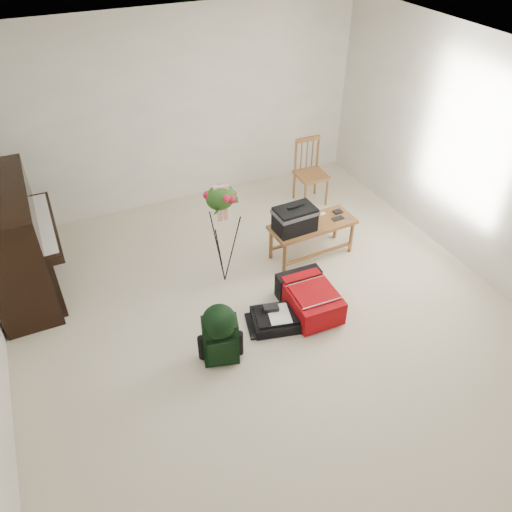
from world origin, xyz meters
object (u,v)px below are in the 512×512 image
black_duffel (276,319)px  bench (300,220)px  dining_chair (310,173)px  green_backpack (220,332)px  red_suitcase (307,295)px  piano (16,244)px  flower_stand (223,236)px

black_duffel → bench: bearing=63.6°
dining_chair → green_backpack: dining_chair is taller
bench → red_suitcase: bench is taller
dining_chair → black_duffel: bearing=-124.7°
black_duffel → dining_chair: bearing=66.5°
piano → black_duffel: 2.82m
piano → bench: piano is taller
piano → green_backpack: piano is taller
red_suitcase → black_duffel: size_ratio=1.28×
dining_chair → green_backpack: (-2.17, -2.16, -0.08)m
red_suitcase → flower_stand: 1.10m
piano → bench: size_ratio=1.45×
black_duffel → green_backpack: (-0.68, -0.19, 0.29)m
green_backpack → piano: bearing=145.9°
black_duffel → green_backpack: size_ratio=0.86×
dining_chair → black_duffel: size_ratio=1.59×
red_suitcase → green_backpack: bearing=-163.2°
bench → black_duffel: (-0.72, -0.86, -0.48)m
dining_chair → red_suitcase: size_ratio=1.24×
red_suitcase → green_backpack: 1.14m
black_duffel → flower_stand: bearing=118.0°
bench → green_backpack: bearing=-145.2°
green_backpack → flower_stand: 1.18m
red_suitcase → black_duffel: red_suitcase is taller
dining_chair → bench: bearing=-122.4°
flower_stand → bench: bearing=10.5°
black_duffel → flower_stand: 1.05m
dining_chair → black_duffel: (-1.49, -1.97, -0.36)m
bench → red_suitcase: bearing=-114.1°
red_suitcase → flower_stand: bearing=131.5°
black_duffel → green_backpack: green_backpack is taller
dining_chair → red_suitcase: bearing=-117.5°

